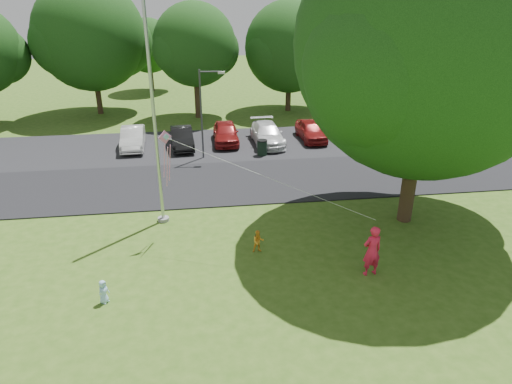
{
  "coord_description": "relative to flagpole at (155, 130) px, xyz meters",
  "views": [
    {
      "loc": [
        -1.86,
        -13.44,
        9.44
      ],
      "look_at": [
        0.53,
        4.0,
        1.6
      ],
      "focal_mm": 32.0,
      "sensor_mm": 36.0,
      "label": 1
    }
  ],
  "objects": [
    {
      "name": "parked_cars",
      "position": [
        3.89,
        10.46,
        -3.44
      ],
      "size": [
        13.4,
        4.9,
        1.38
      ],
      "color": "silver",
      "rests_on": "ground"
    },
    {
      "name": "child_blue",
      "position": [
        -1.63,
        -5.63,
        -3.75
      ],
      "size": [
        0.45,
        0.49,
        0.84
      ],
      "primitive_type": "imported",
      "rotation": [
        0.0,
        0.0,
        0.98
      ],
      "color": "#A6D5FF",
      "rests_on": "ground"
    },
    {
      "name": "ground",
      "position": [
        3.5,
        -5.0,
        -4.17
      ],
      "size": [
        120.0,
        120.0,
        0.0
      ],
      "primitive_type": "plane",
      "color": "#355817",
      "rests_on": "ground"
    },
    {
      "name": "flagpole",
      "position": [
        0.0,
        0.0,
        0.0
      ],
      "size": [
        0.5,
        0.5,
        10.0
      ],
      "color": "#B7BABF",
      "rests_on": "ground"
    },
    {
      "name": "street_lamp",
      "position": [
        2.23,
        7.98,
        -0.97
      ],
      "size": [
        1.5,
        0.26,
        5.32
      ],
      "rotation": [
        0.0,
        0.0,
        -0.08
      ],
      "color": "#3F3F44",
      "rests_on": "ground"
    },
    {
      "name": "woman",
      "position": [
        7.6,
        -5.24,
        -3.2
      ],
      "size": [
        0.77,
        0.57,
        1.94
      ],
      "primitive_type": "imported",
      "rotation": [
        0.0,
        0.0,
        3.31
      ],
      "color": "#EB1F43",
      "rests_on": "ground"
    },
    {
      "name": "child_yellow",
      "position": [
        3.82,
        -3.16,
        -3.71
      ],
      "size": [
        0.46,
        0.37,
        0.92
      ],
      "primitive_type": "imported",
      "rotation": [
        0.0,
        0.0,
        0.05
      ],
      "color": "#FFAC28",
      "rests_on": "ground"
    },
    {
      "name": "trash_can",
      "position": [
        5.64,
        8.0,
        -3.66
      ],
      "size": [
        0.64,
        0.64,
        1.01
      ],
      "rotation": [
        0.0,
        0.0,
        -0.39
      ],
      "color": "black",
      "rests_on": "ground"
    },
    {
      "name": "horizon_trees",
      "position": [
        7.56,
        28.88,
        0.14
      ],
      "size": [
        77.46,
        7.2,
        7.02
      ],
      "color": "#332316",
      "rests_on": "ground"
    },
    {
      "name": "kite",
      "position": [
        0.73,
        -1.6,
        -0.38
      ],
      "size": [
        7.38,
        4.03,
        2.37
      ],
      "rotation": [
        0.0,
        0.0,
        0.44
      ],
      "color": "pink",
      "rests_on": "ground"
    },
    {
      "name": "big_tree",
      "position": [
        10.59,
        -1.43,
        3.06
      ],
      "size": [
        10.93,
        10.41,
        12.72
      ],
      "rotation": [
        0.0,
        0.0,
        -0.3
      ],
      "color": "#332316",
      "rests_on": "ground"
    },
    {
      "name": "park_road",
      "position": [
        3.5,
        4.0,
        -4.14
      ],
      "size": [
        60.0,
        6.0,
        0.06
      ],
      "primitive_type": "cube",
      "color": "black",
      "rests_on": "ground"
    },
    {
      "name": "parking_strip",
      "position": [
        3.5,
        10.5,
        -4.14
      ],
      "size": [
        42.0,
        7.0,
        0.06
      ],
      "primitive_type": "cube",
      "color": "black",
      "rests_on": "ground"
    },
    {
      "name": "tree_row",
      "position": [
        5.09,
        19.23,
        1.55
      ],
      "size": [
        64.35,
        11.94,
        10.88
      ],
      "color": "#332316",
      "rests_on": "ground"
    }
  ]
}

